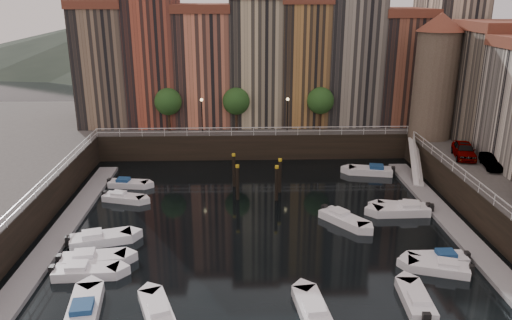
{
  "coord_description": "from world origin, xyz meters",
  "views": [
    {
      "loc": [
        -1.58,
        -39.81,
        18.51
      ],
      "look_at": [
        -0.13,
        4.0,
        3.97
      ],
      "focal_mm": 35.0,
      "sensor_mm": 36.0,
      "label": 1
    }
  ],
  "objects_px": {
    "mooring_pilings": "(257,179)",
    "car_b": "(492,162)",
    "corner_tower": "(435,74)",
    "boat_left_1": "(92,259)",
    "boat_left_0": "(85,271)",
    "boat_left_2": "(99,239)",
    "gangway": "(416,159)",
    "car_a": "(464,151)"
  },
  "relations": [
    {
      "from": "boat_left_1",
      "to": "car_b",
      "type": "height_order",
      "value": "car_b"
    },
    {
      "from": "mooring_pilings",
      "to": "boat_left_1",
      "type": "bearing_deg",
      "value": -133.97
    },
    {
      "from": "corner_tower",
      "to": "car_b",
      "type": "height_order",
      "value": "corner_tower"
    },
    {
      "from": "mooring_pilings",
      "to": "boat_left_0",
      "type": "xyz_separation_m",
      "value": [
        -12.42,
        -14.48,
        -1.29
      ]
    },
    {
      "from": "corner_tower",
      "to": "car_a",
      "type": "bearing_deg",
      "value": -85.42
    },
    {
      "from": "corner_tower",
      "to": "boat_left_0",
      "type": "bearing_deg",
      "value": -143.87
    },
    {
      "from": "gangway",
      "to": "boat_left_2",
      "type": "bearing_deg",
      "value": -154.29
    },
    {
      "from": "mooring_pilings",
      "to": "car_b",
      "type": "xyz_separation_m",
      "value": [
        21.95,
        -1.73,
        2.01
      ]
    },
    {
      "from": "gangway",
      "to": "mooring_pilings",
      "type": "xyz_separation_m",
      "value": [
        -17.11,
        -4.69,
        -0.27
      ]
    },
    {
      "from": "boat_left_2",
      "to": "car_a",
      "type": "xyz_separation_m",
      "value": [
        33.31,
        11.04,
        3.41
      ]
    },
    {
      "from": "boat_left_0",
      "to": "car_b",
      "type": "height_order",
      "value": "car_b"
    },
    {
      "from": "boat_left_0",
      "to": "mooring_pilings",
      "type": "bearing_deg",
      "value": 46.71
    },
    {
      "from": "boat_left_0",
      "to": "car_a",
      "type": "relative_size",
      "value": 1.0
    },
    {
      "from": "boat_left_0",
      "to": "car_a",
      "type": "height_order",
      "value": "car_a"
    },
    {
      "from": "corner_tower",
      "to": "mooring_pilings",
      "type": "bearing_deg",
      "value": -155.34
    },
    {
      "from": "mooring_pilings",
      "to": "boat_left_1",
      "type": "relative_size",
      "value": 0.99
    },
    {
      "from": "gangway",
      "to": "boat_left_1",
      "type": "height_order",
      "value": "gangway"
    },
    {
      "from": "boat_left_1",
      "to": "boat_left_2",
      "type": "relative_size",
      "value": 0.97
    },
    {
      "from": "boat_left_1",
      "to": "car_b",
      "type": "relative_size",
      "value": 1.23
    },
    {
      "from": "gangway",
      "to": "car_a",
      "type": "bearing_deg",
      "value": -43.12
    },
    {
      "from": "gangway",
      "to": "corner_tower",
      "type": "bearing_deg",
      "value": 57.2
    },
    {
      "from": "mooring_pilings",
      "to": "boat_left_2",
      "type": "distance_m",
      "value": 15.99
    },
    {
      "from": "gangway",
      "to": "car_b",
      "type": "bearing_deg",
      "value": -52.97
    },
    {
      "from": "mooring_pilings",
      "to": "gangway",
      "type": "bearing_deg",
      "value": 15.32
    },
    {
      "from": "mooring_pilings",
      "to": "car_b",
      "type": "distance_m",
      "value": 22.11
    },
    {
      "from": "boat_left_2",
      "to": "gangway",
      "type": "bearing_deg",
      "value": 9.37
    },
    {
      "from": "corner_tower",
      "to": "mooring_pilings",
      "type": "distance_m",
      "value": 23.62
    },
    {
      "from": "gangway",
      "to": "car_a",
      "type": "height_order",
      "value": "car_a"
    },
    {
      "from": "gangway",
      "to": "boat_left_2",
      "type": "relative_size",
      "value": 1.64
    },
    {
      "from": "mooring_pilings",
      "to": "car_a",
      "type": "bearing_deg",
      "value": 3.84
    },
    {
      "from": "car_a",
      "to": "gangway",
      "type": "bearing_deg",
      "value": 150.14
    },
    {
      "from": "mooring_pilings",
      "to": "car_a",
      "type": "xyz_separation_m",
      "value": [
        20.64,
        1.39,
        2.15
      ]
    },
    {
      "from": "boat_left_2",
      "to": "mooring_pilings",
      "type": "bearing_deg",
      "value": 20.95
    },
    {
      "from": "mooring_pilings",
      "to": "corner_tower",
      "type": "bearing_deg",
      "value": 24.66
    },
    {
      "from": "car_a",
      "to": "boat_left_0",
      "type": "bearing_deg",
      "value": -141.09
    },
    {
      "from": "corner_tower",
      "to": "boat_left_1",
      "type": "height_order",
      "value": "corner_tower"
    },
    {
      "from": "boat_left_1",
      "to": "boat_left_2",
      "type": "xyz_separation_m",
      "value": [
        -0.3,
        3.17,
        0.01
      ]
    },
    {
      "from": "boat_left_1",
      "to": "boat_left_2",
      "type": "distance_m",
      "value": 3.19
    },
    {
      "from": "boat_left_1",
      "to": "boat_left_2",
      "type": "bearing_deg",
      "value": 87.95
    },
    {
      "from": "gangway",
      "to": "boat_left_0",
      "type": "xyz_separation_m",
      "value": [
        -29.53,
        -19.17,
        -1.56
      ]
    },
    {
      "from": "boat_left_2",
      "to": "boat_left_0",
      "type": "bearing_deg",
      "value": -103.24
    },
    {
      "from": "boat_left_0",
      "to": "car_a",
      "type": "distance_m",
      "value": 36.82
    }
  ]
}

